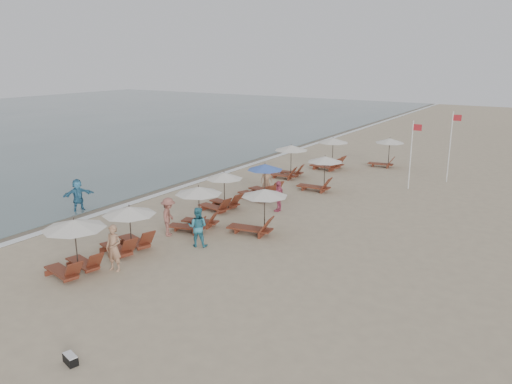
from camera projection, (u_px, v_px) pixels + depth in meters
The scene contains 22 objects.
ground at pixel (235, 283), 19.32m from camera, with size 160.00×160.00×0.00m, color tan.
wet_sand_band at pixel (165, 185), 33.92m from camera, with size 3.20×140.00×0.01m, color #6B5E4C.
foam_line at pixel (180, 187), 33.25m from camera, with size 0.50×140.00×0.02m, color white.
lounger_station_0 at pixel (73, 244), 19.78m from camera, with size 2.61×2.44×2.27m.
lounger_station_1 at pixel (127, 228), 22.22m from camera, with size 2.63×2.33×2.06m.
lounger_station_2 at pixel (196, 207), 24.96m from camera, with size 2.58×2.31×2.20m.
lounger_station_3 at pixel (221, 191), 28.25m from camera, with size 2.47×2.08×2.14m.
lounger_station_4 at pixel (261, 182), 30.65m from camera, with size 2.74×2.64×2.11m.
lounger_station_5 at pixel (288, 161), 35.69m from camera, with size 2.64×2.36×2.32m.
lounger_station_6 at pixel (329, 154), 38.44m from camera, with size 2.76×2.32×2.39m.
inland_station_0 at pixel (257, 209), 24.29m from camera, with size 2.89×2.24×2.22m.
inland_station_1 at pixel (320, 171), 32.09m from camera, with size 2.80×2.24×2.22m.
inland_station_2 at pixel (386, 149), 39.04m from camera, with size 2.66×2.24×2.22m.
beachgoer_near at pixel (114, 248), 20.19m from camera, with size 0.70×0.46×1.91m, color #A07456.
beachgoer_mid_a at pixel (198, 227), 22.81m from camera, with size 0.88×0.69×1.82m, color teal.
beachgoer_mid_b at pixel (169, 217), 24.14m from camera, with size 1.21×0.69×1.87m, color #8F5449.
beachgoer_far_a at pixel (279, 196), 27.96m from camera, with size 1.01×0.42×1.72m, color #B44863.
beachgoer_far_b at pixel (266, 179), 32.38m from camera, with size 0.74×0.48×1.52m, color #A47959.
waterline_walker at pixel (78, 195), 28.04m from camera, with size 1.67×0.53×1.80m, color teal.
duffel_bag at pixel (70, 359), 14.20m from camera, with size 0.56×0.38×0.28m.
flag_pole_near at pixel (412, 152), 32.31m from camera, with size 0.60×0.08×4.39m.
flag_pole_far at pixel (451, 144), 34.01m from camera, with size 0.60×0.08×4.78m.
Camera 1 is at (10.11, -14.63, 8.33)m, focal length 35.77 mm.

